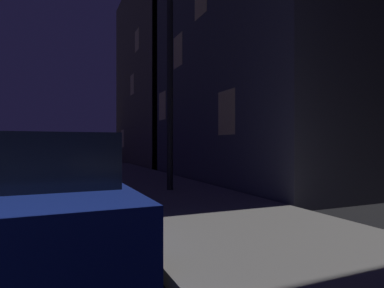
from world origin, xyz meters
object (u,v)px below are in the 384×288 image
object	(u,v)px
car_blue	(35,197)
car_yellow_cab	(52,153)
car_black	(50,157)
car_silver	(48,163)
street_lamp	(170,36)

from	to	relation	value
car_blue	car_yellow_cab	distance (m)	18.54
car_black	car_silver	bearing A→B (deg)	-89.98
car_yellow_cab	street_lamp	world-z (taller)	street_lamp
car_blue	car_silver	size ratio (longest dim) A/B	0.94
street_lamp	car_silver	bearing A→B (deg)	133.26
car_blue	car_silver	xyz separation A→B (m)	(0.00, 6.70, 0.01)
car_silver	car_black	bearing A→B (deg)	90.02
car_silver	car_black	size ratio (longest dim) A/B	1.08
car_yellow_cab	car_black	bearing A→B (deg)	-90.00
car_silver	car_yellow_cab	bearing A→B (deg)	90.01
car_blue	street_lamp	bearing A→B (deg)	51.04
car_silver	car_blue	bearing A→B (deg)	-90.02
car_silver	street_lamp	size ratio (longest dim) A/B	0.74
car_silver	street_lamp	bearing A→B (deg)	-46.74
car_yellow_cab	street_lamp	xyz separation A→B (m)	(2.92, -14.93, 3.38)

